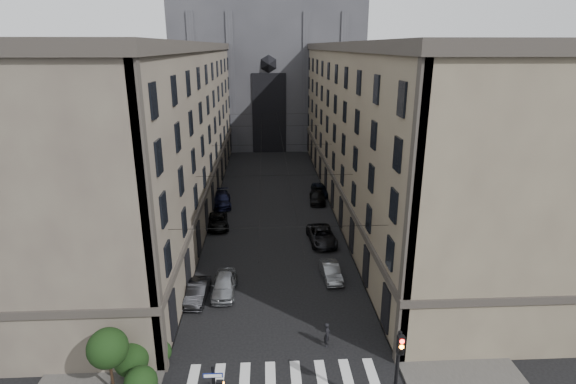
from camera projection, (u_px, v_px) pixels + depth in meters
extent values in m
cube|color=#383533|center=(187.00, 204.00, 54.93)|extent=(7.00, 80.00, 0.15)
cube|color=#383533|center=(357.00, 201.00, 55.97)|extent=(7.00, 80.00, 0.15)
cube|color=beige|center=(283.00, 380.00, 26.04)|extent=(11.00, 3.20, 0.01)
cube|color=#52483F|center=(156.00, 132.00, 52.01)|extent=(13.00, 60.00, 18.00)
cube|color=#38332D|center=(148.00, 46.00, 49.10)|extent=(13.60, 60.60, 0.90)
cube|color=#38332D|center=(159.00, 172.00, 53.50)|extent=(13.40, 60.30, 0.50)
cube|color=brown|center=(385.00, 129.00, 53.36)|extent=(13.00, 60.00, 18.00)
cube|color=#38332D|center=(391.00, 46.00, 50.44)|extent=(13.60, 60.60, 0.90)
cube|color=#38332D|center=(383.00, 168.00, 54.85)|extent=(13.40, 60.30, 0.50)
cube|color=#2D2D33|center=(268.00, 64.00, 87.86)|extent=(34.00, 22.00, 30.00)
cube|color=black|center=(269.00, 114.00, 79.84)|extent=(6.00, 0.30, 14.00)
cube|color=orange|center=(220.00, 384.00, 21.66)|extent=(0.34, 0.24, 0.38)
cube|color=navy|center=(213.00, 375.00, 21.32)|extent=(0.95, 0.05, 0.24)
cylinder|color=black|center=(396.00, 376.00, 22.67)|extent=(0.20, 0.20, 5.20)
cube|color=black|center=(401.00, 345.00, 21.84)|extent=(0.34, 0.30, 1.00)
cylinder|color=#FF0C07|center=(402.00, 341.00, 21.59)|extent=(0.22, 0.05, 0.22)
cylinder|color=orange|center=(402.00, 347.00, 21.69)|extent=(0.22, 0.05, 0.22)
cylinder|color=black|center=(401.00, 353.00, 21.78)|extent=(0.22, 0.05, 0.22)
sphere|color=black|center=(141.00, 382.00, 24.38)|extent=(1.80, 1.80, 1.80)
sphere|color=black|center=(131.00, 359.00, 26.01)|extent=(2.00, 2.00, 2.00)
sphere|color=black|center=(160.00, 352.00, 27.12)|extent=(1.40, 1.40, 1.40)
cylinder|color=black|center=(111.00, 373.00, 24.68)|extent=(0.16, 0.16, 2.40)
sphere|color=black|center=(108.00, 348.00, 24.18)|extent=(2.20, 2.20, 2.20)
cylinder|color=black|center=(280.00, 227.00, 28.46)|extent=(14.00, 0.03, 0.03)
cylinder|color=black|center=(275.00, 175.00, 39.86)|extent=(14.00, 0.03, 0.03)
cylinder|color=black|center=(272.00, 145.00, 52.20)|extent=(14.00, 0.03, 0.03)
cylinder|color=black|center=(271.00, 126.00, 64.54)|extent=(14.00, 0.03, 0.03)
cylinder|color=black|center=(269.00, 114.00, 75.94)|extent=(14.00, 0.03, 0.03)
cylinder|color=black|center=(261.00, 147.00, 53.21)|extent=(0.03, 60.00, 0.03)
cylinder|color=black|center=(283.00, 146.00, 53.34)|extent=(0.03, 60.00, 0.03)
imported|color=gray|center=(224.00, 285.00, 34.93)|extent=(1.90, 4.55, 1.54)
imported|color=black|center=(197.00, 292.00, 34.07)|extent=(1.68, 4.19, 1.35)
imported|color=black|center=(218.00, 221.00, 47.84)|extent=(2.77, 4.99, 1.32)
imported|color=black|center=(222.00, 199.00, 54.32)|extent=(2.71, 5.44, 1.52)
imported|color=slate|center=(331.00, 271.00, 37.23)|extent=(1.62, 3.96, 1.28)
imported|color=black|center=(322.00, 236.00, 44.04)|extent=(2.78, 5.43, 1.47)
imported|color=black|center=(317.00, 197.00, 55.47)|extent=(2.24, 4.80, 1.36)
imported|color=black|center=(320.00, 190.00, 58.15)|extent=(2.20, 4.45, 1.46)
imported|color=black|center=(327.00, 335.00, 28.78)|extent=(0.57, 0.70, 1.66)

